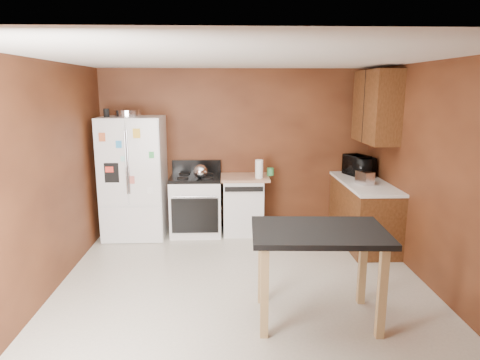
{
  "coord_description": "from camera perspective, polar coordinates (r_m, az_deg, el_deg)",
  "views": [
    {
      "loc": [
        -0.2,
        -4.42,
        2.21
      ],
      "look_at": [
        -0.01,
        0.85,
        1.07
      ],
      "focal_mm": 32.0,
      "sensor_mm": 36.0,
      "label": 1
    }
  ],
  "objects": [
    {
      "name": "floor",
      "position": [
        4.94,
        0.46,
        -14.33
      ],
      "size": [
        4.5,
        4.5,
        0.0
      ],
      "primitive_type": "plane",
      "color": "beige",
      "rests_on": "ground"
    },
    {
      "name": "ceiling",
      "position": [
        4.44,
        0.52,
        15.97
      ],
      "size": [
        4.5,
        4.5,
        0.0
      ],
      "primitive_type": "plane",
      "rotation": [
        3.14,
        0.0,
        0.0
      ],
      "color": "white",
      "rests_on": "ground"
    },
    {
      "name": "wall_back",
      "position": [
        6.74,
        -0.39,
        4.02
      ],
      "size": [
        4.2,
        0.0,
        4.2
      ],
      "primitive_type": "plane",
      "rotation": [
        1.57,
        0.0,
        0.0
      ],
      "color": "brown",
      "rests_on": "ground"
    },
    {
      "name": "wall_front",
      "position": [
        2.38,
        3.02,
        -11.52
      ],
      "size": [
        4.2,
        0.0,
        4.2
      ],
      "primitive_type": "plane",
      "rotation": [
        -1.57,
        0.0,
        0.0
      ],
      "color": "brown",
      "rests_on": "ground"
    },
    {
      "name": "wall_left",
      "position": [
        4.9,
        -24.84,
        -0.21
      ],
      "size": [
        0.0,
        4.5,
        4.5
      ],
      "primitive_type": "plane",
      "rotation": [
        1.57,
        0.0,
        1.57
      ],
      "color": "brown",
      "rests_on": "ground"
    },
    {
      "name": "wall_right",
      "position": [
        5.08,
        24.9,
        0.17
      ],
      "size": [
        0.0,
        4.5,
        4.5
      ],
      "primitive_type": "plane",
      "rotation": [
        1.57,
        0.0,
        -1.57
      ],
      "color": "brown",
      "rests_on": "ground"
    },
    {
      "name": "roasting_pan",
      "position": [
        6.5,
        -14.73,
        8.62
      ],
      "size": [
        0.38,
        0.38,
        0.09
      ],
      "primitive_type": "cylinder",
      "color": "silver",
      "rests_on": "refrigerator"
    },
    {
      "name": "pen_cup",
      "position": [
        6.43,
        -17.39,
        8.54
      ],
      "size": [
        0.08,
        0.08,
        0.12
      ],
      "primitive_type": "cylinder",
      "color": "black",
      "rests_on": "refrigerator"
    },
    {
      "name": "kettle",
      "position": [
        6.31,
        -5.29,
        1.13
      ],
      "size": [
        0.21,
        0.21,
        0.21
      ],
      "primitive_type": "sphere",
      "color": "silver",
      "rests_on": "gas_range"
    },
    {
      "name": "paper_towel",
      "position": [
        6.36,
        2.56,
        1.48
      ],
      "size": [
        0.15,
        0.15,
        0.27
      ],
      "primitive_type": "cylinder",
      "rotation": [
        0.0,
        0.0,
        0.4
      ],
      "color": "white",
      "rests_on": "dishwasher"
    },
    {
      "name": "green_canister",
      "position": [
        6.58,
        4.07,
        1.12
      ],
      "size": [
        0.12,
        0.12,
        0.12
      ],
      "primitive_type": "cylinder",
      "rotation": [
        0.0,
        0.0,
        0.19
      ],
      "color": "#38934B",
      "rests_on": "dishwasher"
    },
    {
      "name": "toaster",
      "position": [
        6.16,
        16.3,
        0.28
      ],
      "size": [
        0.22,
        0.28,
        0.18
      ],
      "primitive_type": "cube",
      "rotation": [
        0.0,
        0.0,
        0.33
      ],
      "color": "silver",
      "rests_on": "right_cabinets"
    },
    {
      "name": "microwave",
      "position": [
        6.74,
        15.56,
        1.74
      ],
      "size": [
        0.48,
        0.58,
        0.28
      ],
      "primitive_type": "imported",
      "rotation": [
        0.0,
        0.0,
        1.9
      ],
      "color": "black",
      "rests_on": "right_cabinets"
    },
    {
      "name": "refrigerator",
      "position": [
        6.56,
        -13.94,
        0.32
      ],
      "size": [
        0.9,
        0.8,
        1.8
      ],
      "color": "white",
      "rests_on": "ground"
    },
    {
      "name": "gas_range",
      "position": [
        6.6,
        -5.87,
        -3.23
      ],
      "size": [
        0.76,
        0.68,
        1.1
      ],
      "color": "white",
      "rests_on": "ground"
    },
    {
      "name": "dishwasher",
      "position": [
        6.61,
        0.4,
        -3.21
      ],
      "size": [
        0.78,
        0.63,
        0.89
      ],
      "color": "white",
      "rests_on": "ground"
    },
    {
      "name": "right_cabinets",
      "position": [
        6.38,
        16.58,
        -0.09
      ],
      "size": [
        0.63,
        1.58,
        2.45
      ],
      "color": "brown",
      "rests_on": "ground"
    },
    {
      "name": "island",
      "position": [
        4.13,
        10.44,
        -8.33
      ],
      "size": [
        1.29,
        0.89,
        0.91
      ],
      "color": "black",
      "rests_on": "ground"
    }
  ]
}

